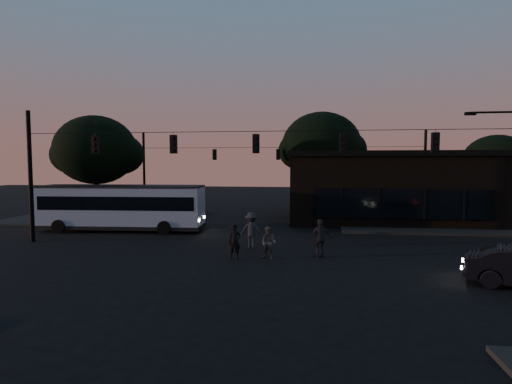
# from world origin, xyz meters

# --- Properties ---
(ground) EXTENTS (120.00, 120.00, 0.00)m
(ground) POSITION_xyz_m (0.00, 0.00, 0.00)
(ground) COLOR black
(ground) RESTS_ON ground
(sidewalk_far_right) EXTENTS (14.00, 10.00, 0.15)m
(sidewalk_far_right) POSITION_xyz_m (12.00, 14.00, 0.07)
(sidewalk_far_right) COLOR black
(sidewalk_far_right) RESTS_ON ground
(sidewalk_far_left) EXTENTS (14.00, 10.00, 0.15)m
(sidewalk_far_left) POSITION_xyz_m (-14.00, 14.00, 0.07)
(sidewalk_far_left) COLOR black
(sidewalk_far_left) RESTS_ON ground
(building) EXTENTS (15.40, 10.41, 5.40)m
(building) POSITION_xyz_m (9.00, 15.97, 2.71)
(building) COLOR black
(building) RESTS_ON ground
(tree_behind) EXTENTS (7.60, 7.60, 9.43)m
(tree_behind) POSITION_xyz_m (4.00, 22.00, 6.19)
(tree_behind) COLOR black
(tree_behind) RESTS_ON ground
(tree_right) EXTENTS (5.20, 5.20, 6.86)m
(tree_right) POSITION_xyz_m (18.00, 18.00, 4.63)
(tree_right) COLOR black
(tree_right) RESTS_ON ground
(tree_left) EXTENTS (6.40, 6.40, 8.30)m
(tree_left) POSITION_xyz_m (-14.00, 13.00, 5.57)
(tree_left) COLOR black
(tree_left) RESTS_ON ground
(signal_rig_near) EXTENTS (26.24, 0.30, 7.50)m
(signal_rig_near) POSITION_xyz_m (0.00, 4.00, 4.45)
(signal_rig_near) COLOR black
(signal_rig_near) RESTS_ON ground
(signal_rig_far) EXTENTS (26.24, 0.30, 7.50)m
(signal_rig_far) POSITION_xyz_m (0.00, 20.00, 4.20)
(signal_rig_far) COLOR black
(signal_rig_far) RESTS_ON ground
(bus) EXTENTS (10.97, 3.10, 3.05)m
(bus) POSITION_xyz_m (-9.58, 8.24, 1.71)
(bus) COLOR #95A2BE
(bus) RESTS_ON ground
(pedestrian_a) EXTENTS (0.66, 0.48, 1.68)m
(pedestrian_a) POSITION_xyz_m (-0.67, 1.29, 0.84)
(pedestrian_a) COLOR black
(pedestrian_a) RESTS_ON ground
(pedestrian_b) EXTENTS (0.90, 0.80, 1.54)m
(pedestrian_b) POSITION_xyz_m (0.90, 1.63, 0.77)
(pedestrian_b) COLOR #534D4C
(pedestrian_b) RESTS_ON ground
(pedestrian_c) EXTENTS (1.17, 0.75, 1.86)m
(pedestrian_c) POSITION_xyz_m (3.34, 2.19, 0.93)
(pedestrian_c) COLOR #262229
(pedestrian_c) RESTS_ON ground
(pedestrian_d) EXTENTS (1.30, 0.83, 1.91)m
(pedestrian_d) POSITION_xyz_m (-0.23, 3.96, 0.96)
(pedestrian_d) COLOR #22242A
(pedestrian_d) RESTS_ON ground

